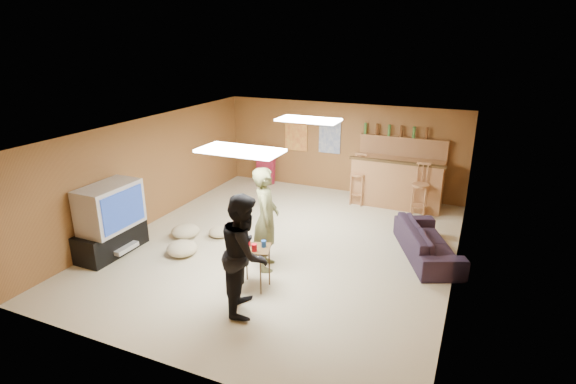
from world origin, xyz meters
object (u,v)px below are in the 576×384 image
at_px(bar_counter, 397,183).
at_px(person_olive, 266,219).
at_px(tray_table, 253,267).
at_px(sofa, 428,242).
at_px(tv_body, 110,207).
at_px(person_black, 245,253).

distance_m(bar_counter, person_olive, 4.08).
bearing_deg(tray_table, person_olive, 98.30).
xyz_separation_m(bar_counter, sofa, (1.00, -2.31, -0.27)).
relative_size(tv_body, sofa, 0.57).
relative_size(bar_counter, person_olive, 1.14).
bearing_deg(tv_body, tray_table, -0.26).
bearing_deg(tv_body, sofa, 22.55).
relative_size(person_black, sofa, 0.90).
relative_size(person_olive, sofa, 0.92).
bearing_deg(sofa, tray_table, 108.55).
relative_size(tv_body, bar_counter, 0.55).
xyz_separation_m(bar_counter, person_olive, (-1.43, -3.81, 0.33)).
bearing_deg(person_olive, bar_counter, -43.75).
bearing_deg(person_black, tv_body, 57.46).
distance_m(bar_counter, tray_table, 4.66).
height_order(bar_counter, person_black, person_black).
bearing_deg(sofa, person_black, 117.06).
height_order(person_olive, sofa, person_olive).
height_order(tv_body, person_olive, person_olive).
distance_m(person_olive, sofa, 2.92).
xyz_separation_m(person_olive, person_black, (0.26, -1.19, -0.01)).
distance_m(person_black, sofa, 3.51).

